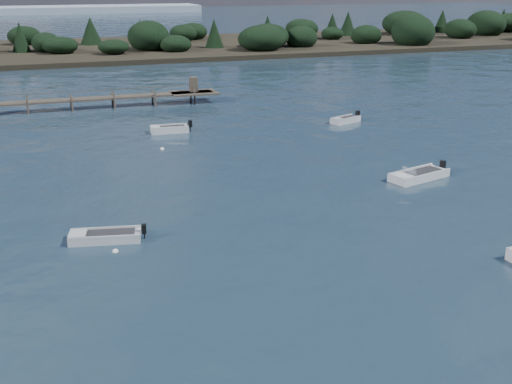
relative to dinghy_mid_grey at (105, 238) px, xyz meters
name	(u,v)px	position (x,y,z in m)	size (l,w,h in m)	color
ground	(139,87)	(9.82, 48.07, -0.14)	(400.00, 400.00, 0.00)	#172735
dinghy_mid_grey	(105,238)	(0.00, 0.00, 0.00)	(4.06, 2.10, 1.01)	#B3B8BB
tender_far_white	(170,130)	(8.29, 22.82, 0.04)	(3.68, 1.52, 1.25)	silver
tender_far_grey_b	(346,121)	(24.73, 21.23, 0.03)	(3.42, 2.23, 1.16)	#B3B8BB
dinghy_mid_white_b	(419,177)	(21.46, 3.83, 0.02)	(4.84, 2.78, 1.18)	silver
buoy_c	(115,252)	(0.30, -1.64, -0.14)	(0.32, 0.32, 0.32)	white
buoy_e	(162,149)	(6.51, 17.35, -0.14)	(0.32, 0.32, 0.32)	white
far_headland	(234,37)	(34.82, 88.07, 1.83)	(190.00, 40.00, 5.80)	black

